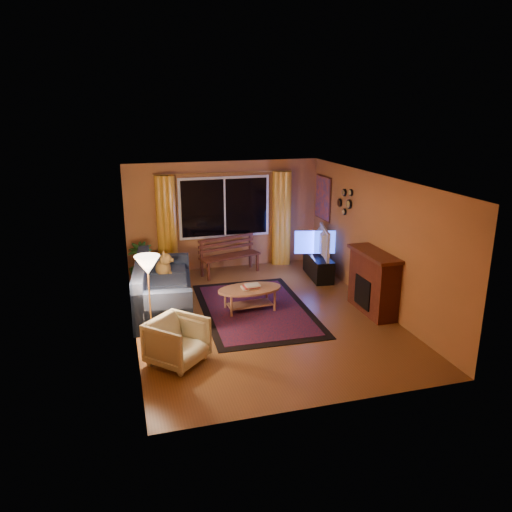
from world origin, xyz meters
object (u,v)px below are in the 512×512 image
object	(u,v)px
sofa	(164,286)
bench	(230,265)
armchair	(177,339)
coffee_table	(250,299)
floor_lamp	(150,300)
tv_console	(318,266)

from	to	relation	value
sofa	bench	bearing A→B (deg)	52.25
bench	armchair	xyz separation A→B (m)	(-1.68, -3.82, 0.17)
sofa	coffee_table	distance (m)	1.63
bench	floor_lamp	world-z (taller)	floor_lamp
sofa	coffee_table	bearing A→B (deg)	-10.98
bench	tv_console	xyz separation A→B (m)	(1.85, -0.76, 0.04)
floor_lamp	coffee_table	distance (m)	2.11
bench	floor_lamp	bearing A→B (deg)	-139.54
sofa	armchair	distance (m)	2.13
bench	sofa	distance (m)	2.38
armchair	floor_lamp	world-z (taller)	floor_lamp
tv_console	coffee_table	bearing A→B (deg)	-137.78
bench	sofa	world-z (taller)	sofa
sofa	coffee_table	world-z (taller)	sofa
armchair	tv_console	xyz separation A→B (m)	(3.53, 3.06, -0.14)
bench	floor_lamp	distance (m)	3.65
bench	tv_console	distance (m)	2.00
floor_lamp	coffee_table	xyz separation A→B (m)	(1.87, 0.83, -0.51)
floor_lamp	tv_console	world-z (taller)	floor_lamp
bench	tv_console	bearing A→B (deg)	-38.21
tv_console	sofa	bearing A→B (deg)	-158.62
bench	armchair	bearing A→B (deg)	-129.69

